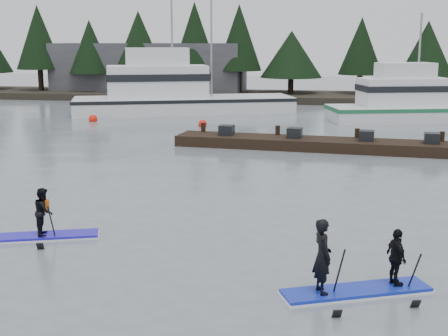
% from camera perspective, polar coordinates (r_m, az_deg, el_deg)
% --- Properties ---
extents(ground, '(160.00, 160.00, 0.00)m').
position_cam_1_polar(ground, '(15.48, -3.93, -8.43)').
color(ground, slate).
rests_on(ground, ground).
extents(far_shore, '(70.00, 8.00, 0.60)m').
position_cam_1_polar(far_shore, '(56.43, 6.44, 6.47)').
color(far_shore, '#2D281E').
rests_on(far_shore, ground).
extents(treeline, '(60.00, 4.00, 8.00)m').
position_cam_1_polar(treeline, '(56.46, 6.43, 6.17)').
color(treeline, black).
rests_on(treeline, ground).
extents(waterfront_building, '(18.00, 6.00, 5.00)m').
position_cam_1_polar(waterfront_building, '(60.76, -6.84, 8.91)').
color(waterfront_building, '#4C4C51').
rests_on(waterfront_building, ground).
extents(fishing_boat_large, '(16.53, 9.60, 9.21)m').
position_cam_1_polar(fishing_boat_large, '(46.36, -4.31, 5.89)').
color(fishing_boat_large, silver).
rests_on(fishing_boat_large, ground).
extents(fishing_boat_medium, '(13.31, 7.07, 7.85)m').
position_cam_1_polar(fishing_boat_medium, '(43.79, 17.44, 4.86)').
color(fishing_boat_medium, silver).
rests_on(fishing_boat_medium, ground).
extents(floating_dock, '(16.03, 3.61, 0.53)m').
position_cam_1_polar(floating_dock, '(31.01, 10.10, 2.10)').
color(floating_dock, black).
rests_on(floating_dock, ground).
extents(buoy_b, '(0.54, 0.54, 0.54)m').
position_cam_1_polar(buoy_b, '(39.09, -1.97, 3.83)').
color(buoy_b, '#FB1D0C').
rests_on(buoy_b, ground).
extents(buoy_a, '(0.58, 0.58, 0.58)m').
position_cam_1_polar(buoy_a, '(42.39, -11.88, 4.20)').
color(buoy_a, '#FB1D0C').
rests_on(buoy_a, ground).
extents(paddleboard_solo, '(2.91, 1.61, 1.86)m').
position_cam_1_polar(paddleboard_solo, '(17.65, -16.11, -4.54)').
color(paddleboard_solo, '#1F15C6').
rests_on(paddleboard_solo, ground).
extents(paddleboard_duo, '(3.25, 1.98, 2.18)m').
position_cam_1_polar(paddleboard_duo, '(13.60, 11.97, -8.86)').
color(paddleboard_duo, '#1228B2').
rests_on(paddleboard_duo, ground).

